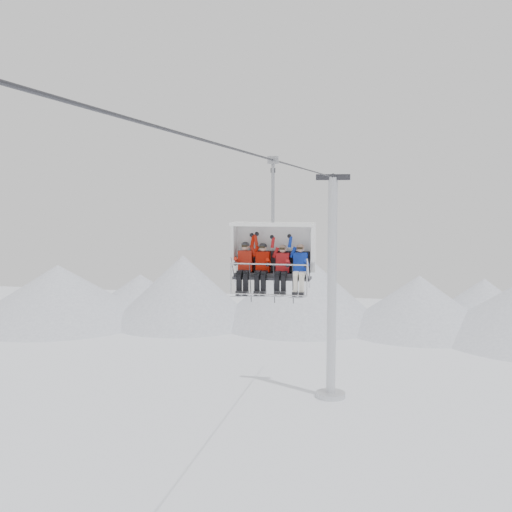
% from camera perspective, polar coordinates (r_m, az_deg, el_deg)
% --- Properties ---
extents(ridgeline, '(72.00, 21.00, 7.00)m').
position_cam_1_polar(ridgeline, '(59.12, 6.95, -3.73)').
color(ridgeline, silver).
rests_on(ridgeline, ground).
extents(lift_tower_right, '(2.00, 1.80, 13.48)m').
position_cam_1_polar(lift_tower_right, '(38.80, 6.74, -4.20)').
color(lift_tower_right, silver).
rests_on(lift_tower_right, ground).
extents(haul_cable, '(0.06, 50.00, 0.06)m').
position_cam_1_polar(haul_cable, '(16.48, 0.00, 8.96)').
color(haul_cable, '#2E2E33').
rests_on(haul_cable, lift_tower_left).
extents(chairlift_carrier, '(2.42, 1.17, 3.98)m').
position_cam_1_polar(chairlift_carrier, '(18.99, 1.57, 0.61)').
color(chairlift_carrier, black).
rests_on(chairlift_carrier, haul_cable).
extents(skier_far_left, '(0.42, 1.69, 1.65)m').
position_cam_1_polar(skier_far_left, '(18.91, -1.00, -0.84)').
color(skier_far_left, '#A81C0D').
rests_on(skier_far_left, chairlift_carrier).
extents(skier_center_left, '(0.40, 1.69, 1.61)m').
position_cam_1_polar(skier_center_left, '(18.79, 0.56, -0.92)').
color(skier_center_left, '#A80F01').
rests_on(skier_center_left, chairlift_carrier).
extents(skier_center_right, '(0.39, 1.69, 1.55)m').
position_cam_1_polar(skier_center_right, '(18.68, 2.34, -1.01)').
color(skier_center_right, '#AD1518').
rests_on(skier_center_right, chairlift_carrier).
extents(skier_far_right, '(0.40, 1.69, 1.59)m').
position_cam_1_polar(skier_far_right, '(18.61, 3.93, -1.01)').
color(skier_far_right, '#0F2DA7').
rests_on(skier_far_right, chairlift_carrier).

